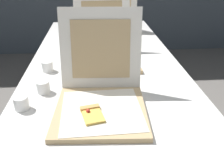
# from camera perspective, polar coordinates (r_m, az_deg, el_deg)

# --- Properties ---
(table) EXTENTS (0.92, 2.46, 0.74)m
(table) POSITION_cam_1_polar(r_m,az_deg,el_deg) (1.41, -1.40, -0.49)
(table) COLOR silver
(table) RESTS_ON ground
(pizza_box_front) EXTENTS (0.40, 0.46, 0.39)m
(pizza_box_front) POSITION_cam_1_polar(r_m,az_deg,el_deg) (1.05, -2.72, -4.46)
(pizza_box_front) COLOR tan
(pizza_box_front) RESTS_ON table
(pizza_box_middle) EXTENTS (0.40, 0.50, 0.38)m
(pizza_box_middle) POSITION_cam_1_polar(r_m,az_deg,el_deg) (1.55, -1.66, 5.94)
(pizza_box_middle) COLOR tan
(pizza_box_middle) RESTS_ON table
(pizza_box_back) EXTENTS (0.41, 0.41, 0.39)m
(pizza_box_back) POSITION_cam_1_polar(r_m,az_deg,el_deg) (2.13, 0.71, 11.65)
(pizza_box_back) COLOR tan
(pizza_box_back) RESTS_ON table
(cup_white_near_left) EXTENTS (0.06, 0.06, 0.06)m
(cup_white_near_left) POSITION_cam_1_polar(r_m,az_deg,el_deg) (1.12, -20.36, -5.69)
(cup_white_near_left) COLOR white
(cup_white_near_left) RESTS_ON table
(cup_white_mid) EXTENTS (0.06, 0.06, 0.06)m
(cup_white_mid) POSITION_cam_1_polar(r_m,az_deg,el_deg) (1.44, -14.81, 2.42)
(cup_white_mid) COLOR white
(cup_white_mid) RESTS_ON table
(cup_white_near_center) EXTENTS (0.06, 0.06, 0.06)m
(cup_white_near_center) POSITION_cam_1_polar(r_m,az_deg,el_deg) (1.22, -15.73, -2.25)
(cup_white_near_center) COLOR white
(cup_white_near_center) RESTS_ON table
(cup_white_far) EXTENTS (0.06, 0.06, 0.06)m
(cup_white_far) POSITION_cam_1_polar(r_m,az_deg,el_deg) (1.74, -10.25, 6.94)
(cup_white_far) COLOR white
(cup_white_far) RESTS_ON table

